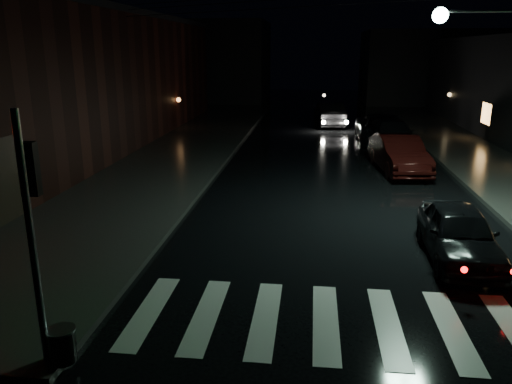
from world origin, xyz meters
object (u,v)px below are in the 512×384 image
(parked_car_d, at_px, (381,129))
(parked_car_c, at_px, (391,134))
(parked_car_b, at_px, (399,154))
(oncoming_car, at_px, (329,114))
(parked_car_a, at_px, (459,233))

(parked_car_d, bearing_deg, parked_car_c, -78.55)
(parked_car_b, relative_size, parked_car_d, 0.84)
(parked_car_c, bearing_deg, parked_car_d, 95.17)
(parked_car_b, xyz_separation_m, oncoming_car, (-2.66, 13.52, 0.01))
(parked_car_d, relative_size, oncoming_car, 1.18)
(parked_car_b, bearing_deg, parked_car_c, 78.78)
(parked_car_c, bearing_deg, parked_car_a, -97.68)
(oncoming_car, bearing_deg, parked_car_d, 107.47)
(parked_car_a, distance_m, parked_car_c, 14.99)
(parked_car_c, relative_size, oncoming_car, 1.08)
(parked_car_b, height_order, parked_car_d, parked_car_d)
(parked_car_c, relative_size, parked_car_d, 0.92)
(parked_car_b, bearing_deg, parked_car_d, 82.53)
(parked_car_a, height_order, parked_car_d, parked_car_d)
(parked_car_c, height_order, parked_car_d, parked_car_d)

